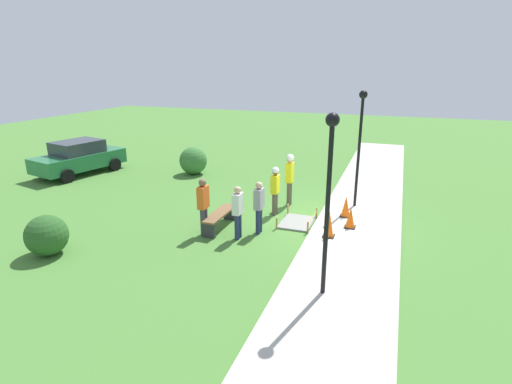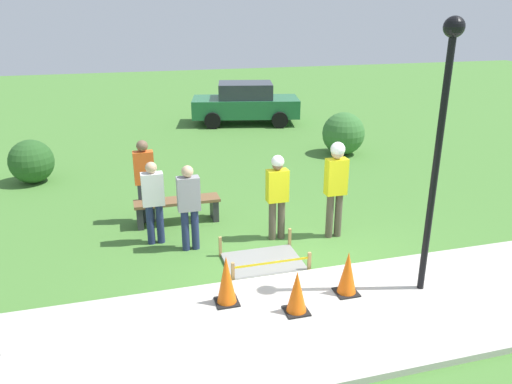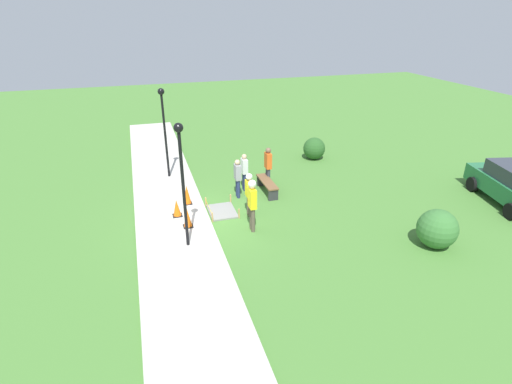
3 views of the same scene
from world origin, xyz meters
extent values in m
plane|color=#477A33|center=(0.00, 0.00, 0.00)|extent=(60.00, 60.00, 0.00)
cube|color=#BCB7AD|center=(0.00, -1.30, 0.05)|extent=(28.00, 2.60, 0.10)
cube|color=gray|center=(-0.51, 0.57, 0.03)|extent=(1.31, 0.99, 0.06)
cube|color=tan|center=(-1.16, 0.08, 0.19)|extent=(0.05, 0.05, 0.37)
cube|color=tan|center=(0.15, 0.08, 0.19)|extent=(0.05, 0.05, 0.37)
cube|color=tan|center=(-1.16, 1.07, 0.19)|extent=(0.05, 0.05, 0.37)
cube|color=tan|center=(0.15, 1.07, 0.19)|extent=(0.05, 0.05, 0.37)
cube|color=yellow|center=(-0.51, 0.08, 0.28)|extent=(1.31, 0.00, 0.04)
cube|color=black|center=(-1.41, -0.60, 0.11)|extent=(0.34, 0.34, 0.02)
cone|color=orange|center=(-1.41, -0.60, 0.49)|extent=(0.29, 0.29, 0.74)
cube|color=black|center=(-0.51, -1.10, 0.11)|extent=(0.34, 0.34, 0.02)
cone|color=orange|center=(-0.51, -1.10, 0.44)|extent=(0.29, 0.29, 0.63)
cube|color=black|center=(0.40, -0.83, 0.11)|extent=(0.34, 0.34, 0.02)
cone|color=orange|center=(0.40, -0.83, 0.46)|extent=(0.29, 0.29, 0.67)
cube|color=#2D2D33|center=(-2.47, 2.76, 0.23)|extent=(0.12, 0.40, 0.46)
cube|color=#2D2D33|center=(-0.94, 2.76, 0.23)|extent=(0.12, 0.40, 0.46)
cube|color=brown|center=(-1.70, 2.76, 0.49)|extent=(1.74, 0.44, 0.06)
cylinder|color=brown|center=(1.03, 1.29, 0.44)|extent=(0.14, 0.14, 0.88)
cylinder|color=brown|center=(1.21, 1.29, 0.44)|extent=(0.14, 0.14, 0.88)
cube|color=yellow|center=(1.12, 1.29, 1.23)|extent=(0.40, 0.22, 0.70)
sphere|color=tan|center=(1.12, 1.29, 1.69)|extent=(0.24, 0.24, 0.24)
sphere|color=white|center=(1.12, 1.29, 1.76)|extent=(0.27, 0.27, 0.27)
cylinder|color=brown|center=(-0.06, 1.50, 0.39)|extent=(0.14, 0.14, 0.78)
cylinder|color=brown|center=(0.12, 1.50, 0.39)|extent=(0.14, 0.14, 0.78)
cube|color=yellow|center=(0.03, 1.50, 1.08)|extent=(0.40, 0.22, 0.61)
sphere|color=brown|center=(0.03, 1.50, 1.49)|extent=(0.21, 0.21, 0.21)
sphere|color=white|center=(0.03, 1.50, 1.55)|extent=(0.24, 0.24, 0.24)
cylinder|color=#383D47|center=(-2.39, 3.00, 0.42)|extent=(0.14, 0.14, 0.85)
cylinder|color=#383D47|center=(-2.21, 3.00, 0.42)|extent=(0.14, 0.14, 0.85)
cube|color=#E55B1E|center=(-2.30, 3.00, 1.18)|extent=(0.40, 0.22, 0.67)
sphere|color=brown|center=(-2.30, 3.00, 1.63)|extent=(0.23, 0.23, 0.23)
cylinder|color=navy|center=(-2.31, 1.93, 0.39)|extent=(0.14, 0.14, 0.78)
cylinder|color=navy|center=(-2.13, 1.93, 0.39)|extent=(0.14, 0.14, 0.78)
cube|color=silver|center=(-2.22, 1.93, 1.08)|extent=(0.40, 0.22, 0.61)
sphere|color=tan|center=(-2.22, 1.93, 1.50)|extent=(0.21, 0.21, 0.21)
cylinder|color=navy|center=(-1.72, 1.49, 0.39)|extent=(0.14, 0.14, 0.78)
cylinder|color=navy|center=(-1.54, 1.49, 0.39)|extent=(0.14, 0.14, 0.78)
cube|color=gray|center=(-1.63, 1.49, 1.09)|extent=(0.40, 0.22, 0.62)
sphere|color=tan|center=(-1.63, 1.49, 1.51)|extent=(0.21, 0.21, 0.21)
cylinder|color=black|center=(1.58, -1.00, 1.98)|extent=(0.10, 0.10, 3.76)
sphere|color=black|center=(1.58, -1.00, 3.96)|extent=(0.28, 0.28, 0.28)
cylinder|color=black|center=(-4.47, -1.00, 1.94)|extent=(0.10, 0.10, 3.69)
sphere|color=black|center=(-4.47, -1.00, 3.89)|extent=(0.28, 0.28, 0.28)
cube|color=#236B3D|center=(2.06, 11.68, 0.64)|extent=(4.31, 2.61, 0.68)
cube|color=#2D333D|center=(2.06, 11.68, 1.27)|extent=(2.30, 1.96, 0.58)
cylinder|color=black|center=(3.47, 12.26, 0.30)|extent=(0.64, 0.37, 0.60)
cylinder|color=black|center=(3.07, 10.54, 0.30)|extent=(0.64, 0.37, 0.60)
cylinder|color=black|center=(1.04, 12.82, 0.30)|extent=(0.64, 0.37, 0.60)
cylinder|color=black|center=(0.65, 11.09, 0.30)|extent=(0.64, 0.37, 0.60)
sphere|color=#285623|center=(-4.92, 6.34, 0.55)|extent=(1.11, 1.11, 1.11)
sphere|color=#387033|center=(3.81, 6.65, 0.64)|extent=(1.28, 1.28, 1.28)
camera|label=1|loc=(-12.23, -2.23, 4.90)|focal=28.00mm
camera|label=2|loc=(-2.72, -6.83, 4.18)|focal=35.00mm
camera|label=3|loc=(12.70, -2.08, 7.02)|focal=28.00mm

